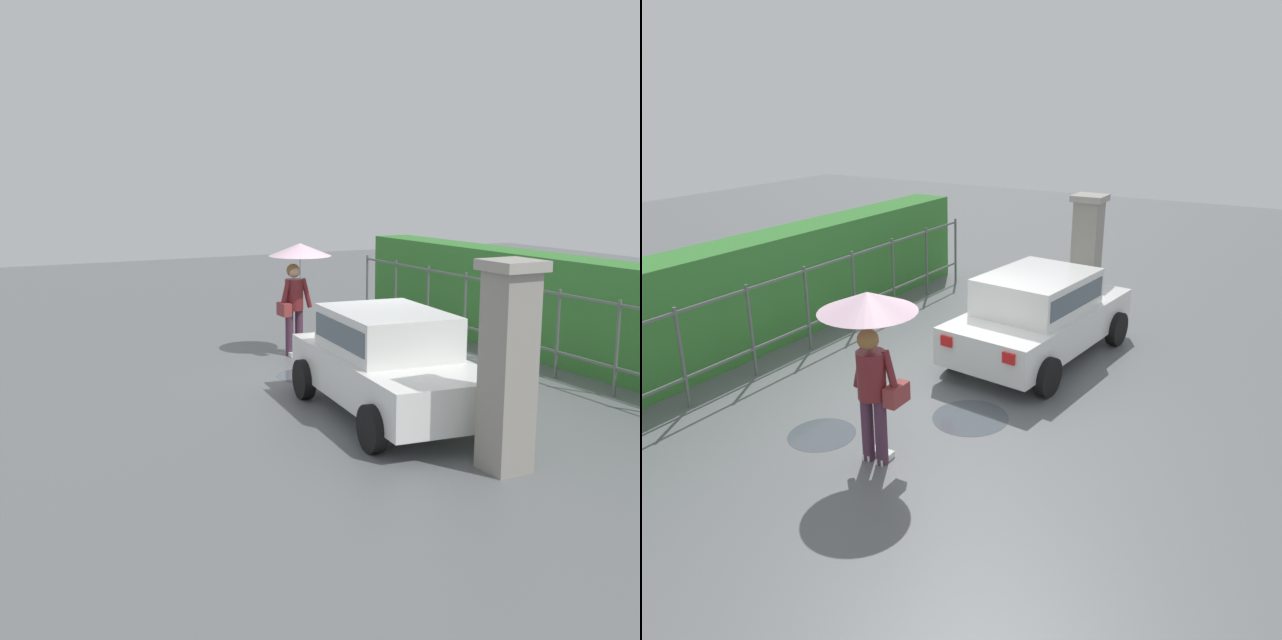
{
  "view_description": "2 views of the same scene",
  "coord_description": "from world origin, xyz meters",
  "views": [
    {
      "loc": [
        10.75,
        -6.41,
        3.32
      ],
      "look_at": [
        -0.55,
        -0.66,
        0.97
      ],
      "focal_mm": 43.61,
      "sensor_mm": 36.0,
      "label": 1
    },
    {
      "loc": [
        -7.4,
        -4.59,
        4.2
      ],
      "look_at": [
        -0.17,
        -0.41,
        1.2
      ],
      "focal_mm": 35.34,
      "sensor_mm": 36.0,
      "label": 2
    }
  ],
  "objects": [
    {
      "name": "car",
      "position": [
        1.78,
        -0.76,
        0.8
      ],
      "size": [
        3.88,
        2.19,
        1.48
      ],
      "rotation": [
        0.0,
        0.0,
        -0.11
      ],
      "color": "white",
      "rests_on": "ground"
    },
    {
      "name": "pedestrian",
      "position": [
        -2.12,
        -0.32,
        1.66
      ],
      "size": [
        1.16,
        1.16,
        2.11
      ],
      "rotation": [
        0.0,
        0.0,
        0.01
      ],
      "color": "#47283D",
      "rests_on": "ground"
    },
    {
      "name": "fence_section",
      "position": [
        0.09,
        2.8,
        0.83
      ],
      "size": [
        9.99,
        0.05,
        1.5
      ],
      "color": "#59605B",
      "rests_on": "ground"
    },
    {
      "name": "puddle_near",
      "position": [
        -0.67,
        -0.83,
        0.0
      ],
      "size": [
        1.06,
        1.06,
        0.0
      ],
      "primitive_type": "cylinder",
      "color": "#4C545B",
      "rests_on": "ground"
    },
    {
      "name": "ground_plane",
      "position": [
        0.0,
        0.0,
        0.0
      ],
      "size": [
        40.0,
        40.0,
        0.0
      ],
      "primitive_type": "plane",
      "color": "slate"
    },
    {
      "name": "puddle_far",
      "position": [
        -2.05,
        0.63,
        0.0
      ],
      "size": [
        0.89,
        0.89,
        0.0
      ],
      "primitive_type": "cylinder",
      "color": "#4C545B",
      "rests_on": "ground"
    },
    {
      "name": "gate_pillar",
      "position": [
        4.17,
        -0.7,
        1.24
      ],
      "size": [
        0.6,
        0.6,
        2.42
      ],
      "color": "gray",
      "rests_on": "ground"
    },
    {
      "name": "hedge_row",
      "position": [
        0.09,
        3.76,
        0.95
      ],
      "size": [
        10.94,
        0.9,
        1.9
      ],
      "primitive_type": "cube",
      "color": "#387F33",
      "rests_on": "ground"
    }
  ]
}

